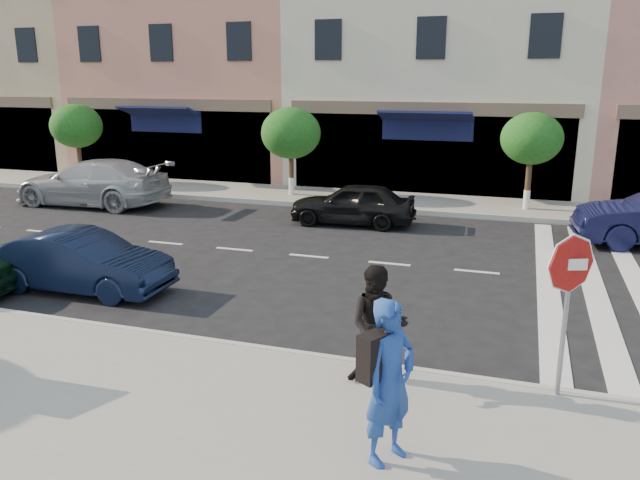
# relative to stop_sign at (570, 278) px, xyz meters

# --- Properties ---
(ground) EXTENTS (120.00, 120.00, 0.00)m
(ground) POSITION_rel_stop_sign_xyz_m (-3.47, 1.67, -1.79)
(ground) COLOR black
(ground) RESTS_ON ground
(sidewalk_near) EXTENTS (60.00, 4.50, 0.15)m
(sidewalk_near) POSITION_rel_stop_sign_xyz_m (-3.47, -2.08, -1.71)
(sidewalk_near) COLOR gray
(sidewalk_near) RESTS_ON ground
(sidewalk_far) EXTENTS (60.00, 3.00, 0.15)m
(sidewalk_far) POSITION_rel_stop_sign_xyz_m (-3.47, 12.67, -1.71)
(sidewalk_far) COLOR gray
(sidewalk_far) RESTS_ON ground
(building_west_far) EXTENTS (12.00, 9.00, 12.00)m
(building_west_far) POSITION_rel_stop_sign_xyz_m (-25.47, 18.67, 4.21)
(building_west_far) COLOR tan
(building_west_far) RESTS_ON ground
(building_west_mid) EXTENTS (10.00, 9.00, 14.00)m
(building_west_mid) POSITION_rel_stop_sign_xyz_m (-14.47, 18.67, 5.21)
(building_west_mid) COLOR tan
(building_west_mid) RESTS_ON ground
(building_centre) EXTENTS (11.00, 9.00, 11.00)m
(building_centre) POSITION_rel_stop_sign_xyz_m (-3.97, 18.67, 3.71)
(building_centre) COLOR beige
(building_centre) RESTS_ON ground
(street_tree_wa) EXTENTS (2.00, 2.00, 3.05)m
(street_tree_wa) POSITION_rel_stop_sign_xyz_m (-17.47, 12.47, 0.55)
(street_tree_wa) COLOR #473323
(street_tree_wa) RESTS_ON sidewalk_far
(street_tree_wb) EXTENTS (2.10, 2.10, 3.06)m
(street_tree_wb) POSITION_rel_stop_sign_xyz_m (-8.47, 12.47, 0.52)
(street_tree_wb) COLOR #473323
(street_tree_wb) RESTS_ON sidewalk_far
(street_tree_c) EXTENTS (1.90, 1.90, 3.04)m
(street_tree_c) POSITION_rel_stop_sign_xyz_m (-0.47, 12.47, 0.57)
(street_tree_c) COLOR #473323
(street_tree_c) RESTS_ON sidewalk_far
(stop_sign) EXTENTS (0.74, 0.30, 2.23)m
(stop_sign) POSITION_rel_stop_sign_xyz_m (0.00, 0.00, 0.00)
(stop_sign) COLOR gray
(stop_sign) RESTS_ON sidewalk_near
(photographer) EXTENTS (0.73, 0.82, 1.88)m
(photographer) POSITION_rel_stop_sign_xyz_m (-1.86, -2.10, -0.70)
(photographer) COLOR #204296
(photographer) RESTS_ON sidewalk_near
(walker) EXTENTS (0.92, 0.77, 1.68)m
(walker) POSITION_rel_stop_sign_xyz_m (-2.38, -0.39, -0.80)
(walker) COLOR black
(walker) RESTS_ON sidewalk_near
(car_near_mid) EXTENTS (3.76, 1.36, 1.23)m
(car_near_mid) POSITION_rel_stop_sign_xyz_m (-9.05, 1.88, -1.17)
(car_near_mid) COLOR black
(car_near_mid) RESTS_ON ground
(car_far_left) EXTENTS (5.36, 2.21, 1.55)m
(car_far_left) POSITION_rel_stop_sign_xyz_m (-14.45, 9.27, -1.01)
(car_far_left) COLOR #A3A4A9
(car_far_left) RESTS_ON ground
(car_far_mid) EXTENTS (3.74, 1.68, 1.25)m
(car_far_mid) POSITION_rel_stop_sign_xyz_m (-5.34, 9.27, -1.16)
(car_far_mid) COLOR black
(car_far_mid) RESTS_ON ground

